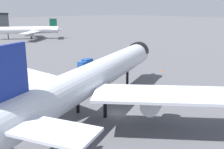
% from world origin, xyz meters
% --- Properties ---
extents(ground, '(900.00, 900.00, 0.00)m').
position_xyz_m(ground, '(0.00, 0.00, 0.00)').
color(ground, '#56565B').
extents(airliner_near_gate, '(59.12, 53.14, 16.13)m').
position_xyz_m(airliner_near_gate, '(-1.96, 3.71, 7.10)').
color(airliner_near_gate, silver).
rests_on(airliner_near_gate, ground).
extents(airliner_far_taxiway, '(38.62, 34.47, 12.61)m').
position_xyz_m(airliner_far_taxiway, '(44.69, 125.48, 5.56)').
color(airliner_far_taxiway, white).
rests_on(airliner_far_taxiway, ground).
extents(service_truck_front, '(5.81, 3.33, 3.00)m').
position_xyz_m(service_truck_front, '(19.96, 35.25, 1.59)').
color(service_truck_front, black).
rests_on(service_truck_front, ground).
extents(traffic_cone_near_nose, '(0.59, 0.59, 0.73)m').
position_xyz_m(traffic_cone_near_nose, '(34.24, 14.25, 0.37)').
color(traffic_cone_near_nose, '#F2600C').
rests_on(traffic_cone_near_nose, ground).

